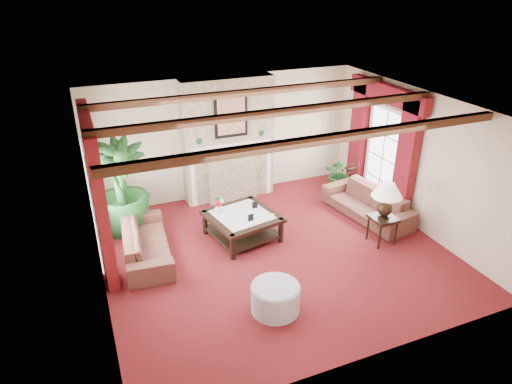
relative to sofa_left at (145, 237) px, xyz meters
name	(u,v)px	position (x,y,z in m)	size (l,w,h in m)	color
floor	(276,253)	(2.19, -0.80, -0.39)	(6.00, 6.00, 0.00)	#510E18
ceiling	(279,108)	(2.19, -0.80, 2.31)	(6.00, 6.00, 0.00)	white
back_wall	(225,137)	(2.19, 1.95, 0.96)	(6.00, 0.02, 2.70)	beige
left_wall	(93,219)	(-0.81, -0.80, 0.96)	(0.02, 5.50, 2.70)	beige
right_wall	(418,161)	(5.19, -0.80, 0.96)	(0.02, 5.50, 2.70)	beige
ceiling_beams	(279,112)	(2.19, -0.80, 2.25)	(6.00, 3.00, 0.12)	#3B2013
fireplace	(226,77)	(2.19, 1.75, 2.31)	(2.00, 0.52, 2.70)	tan
french_door_left	(82,147)	(-0.78, 0.20, 1.74)	(0.10, 1.10, 2.16)	white
french_door_right	(390,109)	(5.16, 0.20, 1.74)	(0.10, 1.10, 2.16)	white
curtains_left	(85,121)	(-0.67, 0.20, 2.16)	(0.20, 2.40, 2.55)	#550B18
curtains_right	(388,88)	(5.05, 0.20, 2.16)	(0.20, 2.40, 2.55)	#550B18
sofa_left	(145,237)	(0.00, 0.00, 0.00)	(0.74, 2.02, 0.77)	black
sofa_right	(368,199)	(4.53, -0.25, 0.01)	(0.91, 2.10, 0.79)	black
potted_palm	(124,207)	(-0.22, 1.05, 0.14)	(1.10, 1.90, 1.04)	black
small_plant	(340,178)	(4.68, 1.06, -0.07)	(1.05, 1.08, 0.63)	black
coffee_table	(242,226)	(1.81, -0.07, -0.14)	(1.21, 1.21, 0.50)	black
side_table	(382,229)	(4.19, -1.21, -0.12)	(0.46, 0.46, 0.54)	black
ottoman	(275,298)	(1.53, -2.22, -0.17)	(0.74, 0.74, 0.43)	#9F9BB0
table_lamp	(386,200)	(4.19, -1.21, 0.51)	(0.56, 0.56, 0.71)	black
flower_vase	(219,208)	(1.44, 0.20, 0.20)	(0.22, 0.23, 0.17)	silver
book	(262,211)	(2.12, -0.32, 0.26)	(0.19, 0.15, 0.29)	black
photo_frame_a	(251,218)	(1.88, -0.36, 0.18)	(0.11, 0.02, 0.15)	black
photo_frame_b	(255,205)	(2.13, 0.08, 0.18)	(0.11, 0.02, 0.14)	black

